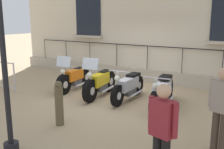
# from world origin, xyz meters

# --- Properties ---
(ground_plane) EXTENTS (60.00, 60.00, 0.00)m
(ground_plane) POSITION_xyz_m (0.00, 0.00, 0.00)
(ground_plane) COLOR tan
(motorcycle_orange) EXTENTS (2.02, 0.65, 1.30)m
(motorcycle_orange) POSITION_xyz_m (0.01, -1.70, 0.44)
(motorcycle_orange) COLOR black
(motorcycle_orange) RESTS_ON ground_plane
(motorcycle_yellow) EXTENTS (2.11, 0.64, 1.37)m
(motorcycle_yellow) POSITION_xyz_m (0.19, -0.48, 0.46)
(motorcycle_yellow) COLOR black
(motorcycle_yellow) RESTS_ON ground_plane
(motorcycle_silver) EXTENTS (2.07, 0.68, 1.05)m
(motorcycle_silver) POSITION_xyz_m (0.07, 0.51, 0.44)
(motorcycle_silver) COLOR black
(motorcycle_silver) RESTS_ON ground_plane
(motorcycle_white) EXTENTS (2.20, 0.74, 1.03)m
(motorcycle_white) POSITION_xyz_m (0.16, 1.66, 0.44)
(motorcycle_white) COLOR black
(motorcycle_white) RESTS_ON ground_plane
(bollard) EXTENTS (0.20, 0.20, 1.10)m
(bollard) POSITION_xyz_m (2.68, 0.02, 0.55)
(bollard) COLOR brown
(bollard) RESTS_ON ground_plane
(pedestrian_standing) EXTENTS (0.31, 0.51, 1.61)m
(pedestrian_standing) POSITION_xyz_m (3.59, 2.95, 0.91)
(pedestrian_standing) COLOR black
(pedestrian_standing) RESTS_ON ground_plane
(pedestrian_walking) EXTENTS (0.31, 0.51, 1.67)m
(pedestrian_walking) POSITION_xyz_m (2.10, 3.54, 0.95)
(pedestrian_walking) COLOR #47382D
(pedestrian_walking) RESTS_ON ground_plane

